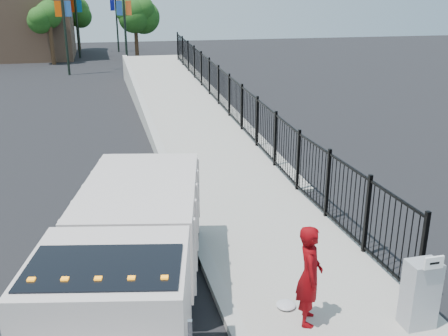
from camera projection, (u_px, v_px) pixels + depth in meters
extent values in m
plane|color=black|center=(211.00, 276.00, 10.57)|extent=(120.00, 120.00, 0.00)
cube|color=#9E998E|center=(337.00, 315.00, 9.16)|extent=(3.55, 12.00, 0.12)
cube|color=#ADAAA3|center=(237.00, 331.00, 8.71)|extent=(0.30, 12.00, 0.16)
cube|color=#9E998E|center=(183.00, 112.00, 25.73)|extent=(3.95, 24.06, 3.19)
cube|color=black|center=(229.00, 109.00, 22.10)|extent=(0.10, 28.00, 1.80)
cube|color=black|center=(136.00, 290.00, 9.19)|extent=(2.22, 6.19, 0.20)
cube|color=silver|center=(112.00, 316.00, 6.93)|extent=(2.50, 2.40, 1.81)
cube|color=black|center=(106.00, 292.00, 6.54)|extent=(2.20, 1.58, 0.77)
cube|color=silver|center=(142.00, 218.00, 10.00)|extent=(2.94, 4.17, 1.54)
cube|color=silver|center=(0.00, 335.00, 5.91)|extent=(0.06, 0.06, 0.32)
cube|color=silver|center=(190.00, 332.00, 5.97)|extent=(0.06, 0.06, 0.32)
cube|color=orange|center=(31.00, 280.00, 6.09)|extent=(0.10, 0.09, 0.05)
cube|color=orange|center=(65.00, 280.00, 6.11)|extent=(0.10, 0.09, 0.05)
cube|color=orange|center=(98.00, 279.00, 6.12)|extent=(0.10, 0.09, 0.05)
cube|color=orange|center=(131.00, 279.00, 6.13)|extent=(0.10, 0.09, 0.05)
cube|color=orange|center=(165.00, 278.00, 6.14)|extent=(0.10, 0.09, 0.05)
cylinder|color=black|center=(103.00, 248.00, 10.80)|extent=(0.48, 0.94, 0.90)
cylinder|color=black|center=(191.00, 247.00, 10.85)|extent=(0.48, 0.94, 0.90)
cylinder|color=black|center=(112.00, 228.00, 11.74)|extent=(0.48, 0.94, 0.90)
cylinder|color=black|center=(192.00, 227.00, 11.79)|extent=(0.48, 0.94, 0.90)
imported|color=#6C0308|center=(309.00, 275.00, 8.62)|extent=(0.65, 0.79, 1.85)
cube|color=gray|center=(420.00, 294.00, 8.61)|extent=(0.55, 0.40, 1.25)
cube|color=white|center=(434.00, 263.00, 8.17)|extent=(0.35, 0.04, 0.22)
ellipsoid|color=silver|center=(286.00, 305.00, 9.30)|extent=(0.37, 0.37, 0.09)
cylinder|color=black|center=(64.00, 20.00, 36.55)|extent=(0.18, 0.18, 8.00)
cube|color=#2658A1|center=(68.00, 9.00, 36.37)|extent=(0.45, 0.04, 1.10)
cube|color=#F14D04|center=(58.00, 9.00, 36.21)|extent=(0.45, 0.04, 1.10)
cylinder|color=black|center=(125.00, 19.00, 39.21)|extent=(0.18, 0.18, 8.00)
cube|color=#EB561C|center=(128.00, 8.00, 39.03)|extent=(0.45, 0.04, 1.10)
cube|color=#1E4899|center=(119.00, 8.00, 38.87)|extent=(0.45, 0.04, 1.10)
cylinder|color=black|center=(76.00, 15.00, 47.15)|extent=(0.18, 0.18, 8.00)
cube|color=#0F5F9E|center=(79.00, 6.00, 46.97)|extent=(0.45, 0.04, 1.10)
cube|color=red|center=(72.00, 6.00, 46.81)|extent=(0.45, 0.04, 1.10)
cylinder|color=black|center=(116.00, 13.00, 52.54)|extent=(0.18, 0.18, 8.00)
cube|color=#CB6421|center=(119.00, 5.00, 52.36)|extent=(0.45, 0.04, 1.10)
cube|color=navy|center=(112.00, 5.00, 52.20)|extent=(0.45, 0.04, 1.10)
cylinder|color=#382314|center=(52.00, 46.00, 43.20)|extent=(0.36, 0.36, 3.20)
sphere|color=#194714|center=(49.00, 17.00, 42.43)|extent=(2.35, 2.35, 2.35)
cylinder|color=#382314|center=(136.00, 42.00, 46.83)|extent=(0.36, 0.36, 3.20)
sphere|color=#194714|center=(135.00, 15.00, 46.05)|extent=(2.84, 2.84, 2.84)
cylinder|color=#382314|center=(78.00, 35.00, 55.03)|extent=(0.36, 0.36, 3.20)
sphere|color=#194714|center=(76.00, 13.00, 54.25)|extent=(2.95, 2.95, 2.95)
cube|color=#8C664C|center=(17.00, 15.00, 47.53)|extent=(10.00, 10.00, 8.00)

